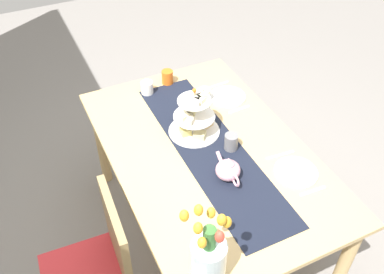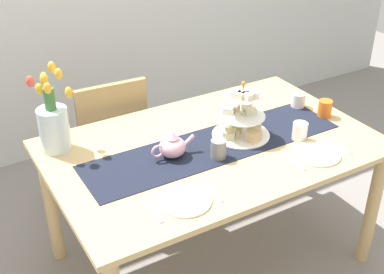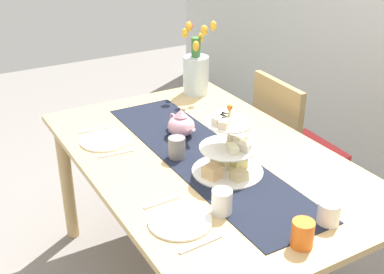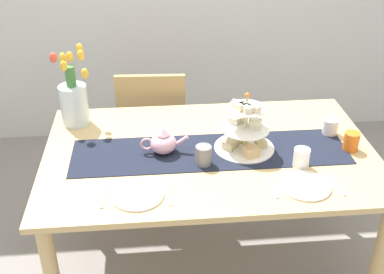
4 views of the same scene
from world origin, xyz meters
TOP-DOWN VIEW (x-y plane):
  - ground_plane at (0.00, 0.00)m, footprint 8.00×8.00m
  - dining_table at (0.00, 0.00)m, footprint 1.64×1.04m
  - chair_left at (-0.28, 0.75)m, footprint 0.44×0.44m
  - table_runner at (0.00, -0.02)m, footprint 1.36×0.35m
  - tiered_cake_stand at (0.17, -0.00)m, footprint 0.30×0.30m
  - teapot at (-0.23, 0.00)m, footprint 0.24×0.13m
  - tulip_vase at (-0.69, 0.35)m, footprint 0.19×0.18m
  - cream_jug at (0.65, 0.11)m, footprint 0.08×0.08m
  - dinner_plate_left at (-0.36, -0.34)m, footprint 0.23×0.23m
  - fork_left at (-0.50, -0.34)m, footprint 0.03×0.15m
  - knife_left at (-0.21, -0.34)m, footprint 0.03×0.17m
  - dinner_plate_right at (0.38, -0.34)m, footprint 0.23×0.23m
  - fork_right at (0.24, -0.34)m, footprint 0.02×0.15m
  - knife_right at (0.53, -0.34)m, footprint 0.02×0.17m
  - mug_grey at (-0.05, -0.12)m, footprint 0.08×0.08m
  - mug_white_text at (0.41, -0.18)m, footprint 0.08×0.08m
  - mug_orange at (0.70, -0.05)m, footprint 0.08×0.08m

SIDE VIEW (x-z plane):
  - ground_plane at x=0.00m, z-range 0.00..0.00m
  - chair_left at x=-0.28m, z-range 0.05..0.96m
  - dining_table at x=0.00m, z-range 0.28..1.04m
  - table_runner at x=0.00m, z-range 0.76..0.76m
  - fork_left at x=-0.50m, z-range 0.76..0.77m
  - knife_left at x=-0.21m, z-range 0.76..0.77m
  - fork_right at x=0.24m, z-range 0.76..0.77m
  - knife_right at x=0.53m, z-range 0.76..0.77m
  - dinner_plate_left at x=-0.36m, z-range 0.76..0.77m
  - dinner_plate_right at x=0.38m, z-range 0.76..0.77m
  - cream_jug at x=0.65m, z-range 0.76..0.85m
  - mug_white_text at x=0.41m, z-range 0.76..0.86m
  - mug_orange at x=0.70m, z-range 0.76..0.86m
  - mug_grey at x=-0.05m, z-range 0.76..0.86m
  - teapot at x=-0.23m, z-range 0.75..0.89m
  - tiered_cake_stand at x=0.17m, z-range 0.71..1.01m
  - tulip_vase at x=-0.69m, z-range 0.69..1.12m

